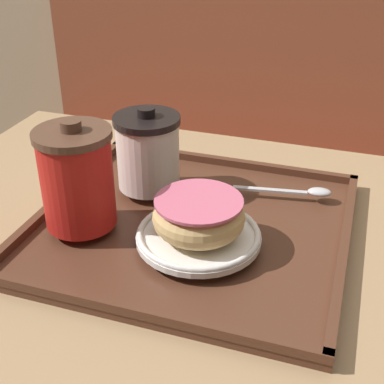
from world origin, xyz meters
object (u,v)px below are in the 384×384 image
at_px(coffee_cup_rear, 148,151).
at_px(spoon, 305,191).
at_px(coffee_cup_front, 77,178).
at_px(donut_chocolate_glazed, 199,215).

relative_size(coffee_cup_rear, spoon, 0.86).
xyz_separation_m(coffee_cup_rear, spoon, (0.23, 0.05, -0.05)).
height_order(coffee_cup_front, spoon, coffee_cup_front).
distance_m(coffee_cup_front, donut_chocolate_glazed, 0.17).
bearing_deg(donut_chocolate_glazed, coffee_cup_front, -176.71).
height_order(coffee_cup_front, coffee_cup_rear, coffee_cup_front).
xyz_separation_m(coffee_cup_front, spoon, (0.28, 0.17, -0.06)).
xyz_separation_m(coffee_cup_front, donut_chocolate_glazed, (0.16, 0.01, -0.03)).
bearing_deg(donut_chocolate_glazed, spoon, 54.95).
distance_m(coffee_cup_front, spoon, 0.33).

